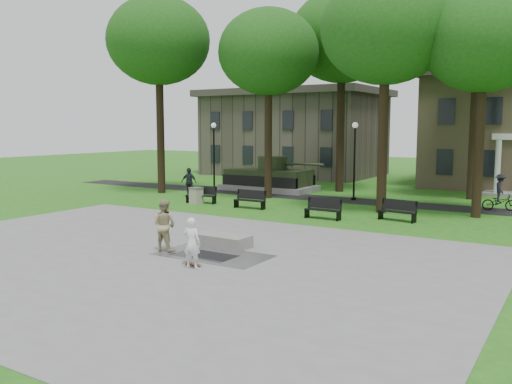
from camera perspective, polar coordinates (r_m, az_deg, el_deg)
ground at (r=23.00m, az=-2.26°, el=-4.29°), size 120.00×120.00×0.00m
plaza at (r=19.15m, az=-10.68°, el=-6.67°), size 22.00×16.00×0.02m
footpath at (r=33.51m, az=9.25°, el=-0.83°), size 44.00×2.60×0.01m
building_left at (r=51.02m, az=4.08°, el=5.91°), size 15.00×10.00×7.20m
tree_0 at (r=37.48m, az=-10.22°, el=15.34°), size 6.80×6.80×12.97m
tree_1 at (r=34.16m, az=1.32°, el=14.46°), size 6.20×6.20×11.63m
tree_2 at (r=29.11m, az=13.51°, el=16.31°), size 6.60×6.60×12.16m
tree_3 at (r=28.90m, az=22.91°, el=14.60°), size 6.00×6.00×11.19m
tree_4 at (r=38.13m, az=9.05°, el=15.76°), size 7.20×7.20×13.50m
tree_5 at (r=36.13m, az=22.32°, el=14.68°), size 6.40×6.40×12.44m
lamp_left at (r=38.42m, az=-4.46°, el=4.39°), size 0.36×0.36×4.73m
lamp_mid at (r=33.34m, az=10.33°, el=3.92°), size 0.36×0.36×4.73m
tank_monument at (r=38.04m, az=1.40°, el=1.46°), size 7.45×3.40×2.40m
puddle at (r=18.99m, az=-5.43°, el=-6.66°), size 2.20×1.20×0.00m
concrete_block at (r=20.29m, az=-3.64°, el=-5.11°), size 2.23×1.07×0.45m
skateboard at (r=17.71m, az=-6.76°, el=-7.56°), size 0.81×0.38×0.07m
skateboarder at (r=17.19m, az=-6.77°, el=-5.35°), size 0.64×0.47×1.62m
friend_watching at (r=19.69m, az=-9.64°, el=-3.46°), size 0.96×0.77×1.87m
pedestrian_walker at (r=34.86m, az=-7.08°, el=1.03°), size 1.14×0.60×1.86m
cyclist at (r=31.63m, az=24.29°, el=-0.34°), size 1.85×1.11×1.98m
park_bench_0 at (r=31.87m, az=-5.71°, el=-0.24°), size 1.85×0.84×1.00m
park_bench_1 at (r=29.65m, az=-0.59°, el=-0.73°), size 1.81×0.58×1.00m
park_bench_2 at (r=26.49m, az=7.12°, el=-1.71°), size 1.81×0.56×1.00m
park_bench_3 at (r=26.62m, az=14.70°, el=-1.84°), size 1.85×0.80×1.00m
trash_bin at (r=31.64m, az=-6.32°, el=-0.36°), size 0.74×0.74×0.96m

